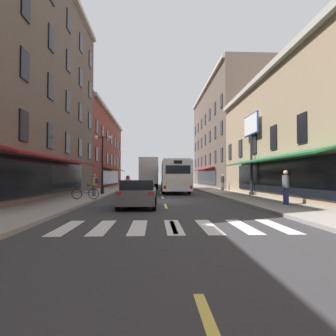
% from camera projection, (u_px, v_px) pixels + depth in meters
% --- Properties ---
extents(ground_plane, '(34.80, 80.00, 0.10)m').
position_uv_depth(ground_plane, '(164.00, 202.00, 19.21)').
color(ground_plane, '#333335').
extents(lane_centre_dashes, '(0.14, 73.90, 0.01)m').
position_uv_depth(lane_centre_dashes, '(164.00, 201.00, 18.96)').
color(lane_centre_dashes, '#DBCC4C').
rests_on(lane_centre_dashes, ground).
extents(crosswalk_near, '(7.10, 2.80, 0.01)m').
position_uv_depth(crosswalk_near, '(173.00, 227.00, 9.22)').
color(crosswalk_near, silver).
rests_on(crosswalk_near, ground).
extents(sidewalk_left, '(3.00, 80.00, 0.14)m').
position_uv_depth(sidewalk_left, '(72.00, 200.00, 18.94)').
color(sidewalk_left, gray).
rests_on(sidewalk_left, ground).
extents(sidewalk_right, '(3.00, 80.00, 0.14)m').
position_uv_depth(sidewalk_right, '(253.00, 199.00, 19.47)').
color(sidewalk_right, gray).
rests_on(sidewalk_right, ground).
extents(storefront_row_right, '(9.44, 79.90, 15.79)m').
position_uv_depth(storefront_row_right, '(318.00, 106.00, 21.51)').
color(storefront_row_right, brown).
rests_on(storefront_row_right, ground).
extents(billboard_sign, '(0.40, 3.13, 6.36)m').
position_uv_depth(billboard_sign, '(251.00, 133.00, 23.30)').
color(billboard_sign, black).
rests_on(billboard_sign, sidewalk_right).
extents(transit_bus, '(2.79, 12.44, 3.15)m').
position_uv_depth(transit_bus, '(174.00, 176.00, 30.52)').
color(transit_bus, white).
rests_on(transit_bus, ground).
extents(box_truck, '(2.55, 7.96, 4.00)m').
position_uv_depth(box_truck, '(149.00, 173.00, 39.67)').
color(box_truck, '#B21E19').
rests_on(box_truck, ground).
extents(sedan_near, '(1.95, 4.73, 1.37)m').
position_uv_depth(sedan_near, '(150.00, 182.00, 49.46)').
color(sedan_near, '#144723').
rests_on(sedan_near, ground).
extents(sedan_mid, '(1.93, 4.25, 1.41)m').
position_uv_depth(sedan_mid, '(138.00, 193.00, 15.01)').
color(sedan_mid, '#515154').
rests_on(sedan_mid, ground).
extents(motorcycle_rider, '(0.62, 2.07, 1.66)m').
position_uv_depth(motorcycle_rider, '(128.00, 190.00, 19.44)').
color(motorcycle_rider, black).
rests_on(motorcycle_rider, ground).
extents(bicycle_near, '(1.71, 0.48, 0.91)m').
position_uv_depth(bicycle_near, '(85.00, 193.00, 18.83)').
color(bicycle_near, black).
rests_on(bicycle_near, sidewalk_left).
extents(pedestrian_near, '(0.52, 0.41, 1.64)m').
position_uv_depth(pedestrian_near, '(94.00, 184.00, 21.42)').
color(pedestrian_near, '#4C4C51').
rests_on(pedestrian_near, sidewalk_left).
extents(pedestrian_mid, '(0.36, 0.36, 1.71)m').
position_uv_depth(pedestrian_mid, '(223.00, 182.00, 31.23)').
color(pedestrian_mid, '#4C4C51').
rests_on(pedestrian_mid, sidewalk_right).
extents(pedestrian_far, '(0.36, 0.36, 1.77)m').
position_uv_depth(pedestrian_far, '(286.00, 187.00, 15.13)').
color(pedestrian_far, navy).
rests_on(pedestrian_far, sidewalk_right).
extents(street_lamp_twin, '(1.42, 0.32, 4.91)m').
position_uv_depth(street_lamp_twin, '(103.00, 161.00, 24.71)').
color(street_lamp_twin, black).
rests_on(street_lamp_twin, sidewalk_left).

